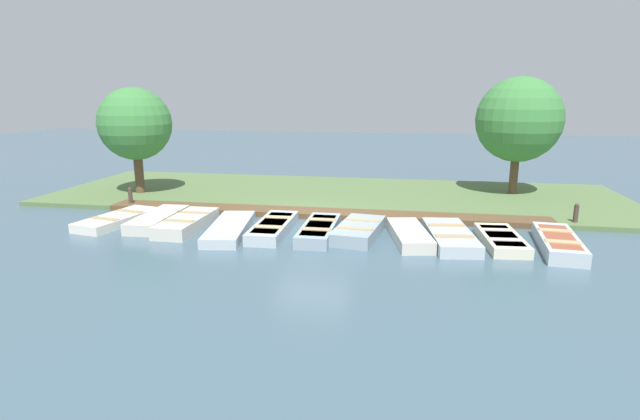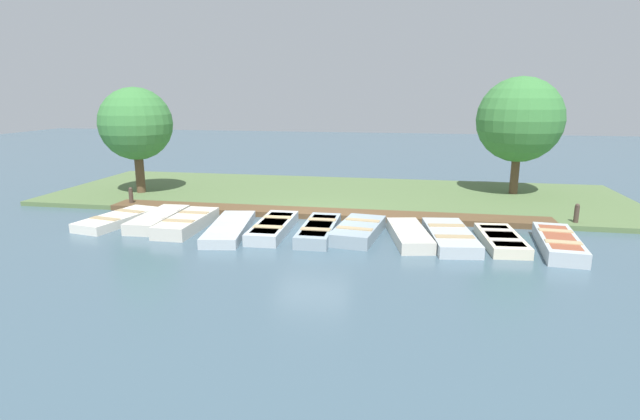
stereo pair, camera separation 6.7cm
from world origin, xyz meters
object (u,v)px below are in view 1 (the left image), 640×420
at_px(rowboat_2, 187,223).
at_px(rowboat_10, 558,243).
at_px(rowboat_0, 118,219).
at_px(mooring_post_near, 130,198).
at_px(rowboat_8, 450,236).
at_px(rowboat_9, 501,239).
at_px(rowboat_5, 319,230).
at_px(rowboat_7, 409,235).
at_px(mooring_post_far, 576,215).
at_px(rowboat_3, 230,228).
at_px(rowboat_4, 273,227).
at_px(park_tree_far_left, 135,124).
at_px(rowboat_1, 158,219).
at_px(park_tree_left, 519,120).
at_px(rowboat_6, 359,230).

bearing_deg(rowboat_2, rowboat_10, 88.91).
xyz_separation_m(rowboat_0, mooring_post_near, (-2.27, -0.83, 0.25)).
distance_m(rowboat_8, rowboat_9, 1.47).
height_order(rowboat_5, rowboat_7, rowboat_5).
bearing_deg(mooring_post_near, mooring_post_far, 90.00).
xyz_separation_m(rowboat_3, mooring_post_near, (-2.70, -5.01, 0.25)).
height_order(rowboat_5, rowboat_9, rowboat_5).
height_order(rowboat_4, mooring_post_near, mooring_post_near).
bearing_deg(rowboat_9, park_tree_far_left, -112.48).
xyz_separation_m(rowboat_1, park_tree_far_left, (-4.27, -3.05, 2.88)).
distance_m(rowboat_1, rowboat_10, 12.62).
xyz_separation_m(mooring_post_far, park_tree_left, (-4.73, -1.12, 2.86)).
height_order(rowboat_0, rowboat_9, rowboat_9).
height_order(rowboat_8, rowboat_9, rowboat_8).
xyz_separation_m(rowboat_10, park_tree_left, (-7.43, 0.12, 3.06)).
bearing_deg(rowboat_7, rowboat_2, -101.60).
relative_size(rowboat_7, mooring_post_far, 3.71).
xyz_separation_m(rowboat_4, rowboat_6, (-0.05, 2.74, 0.02)).
height_order(rowboat_3, rowboat_6, rowboat_6).
relative_size(rowboat_0, rowboat_3, 0.86).
bearing_deg(rowboat_3, rowboat_6, 85.88).
height_order(rowboat_4, park_tree_left, park_tree_left).
height_order(mooring_post_near, park_tree_left, park_tree_left).
bearing_deg(rowboat_9, mooring_post_near, -104.97).
distance_m(rowboat_7, mooring_post_near, 10.97).
xyz_separation_m(rowboat_0, rowboat_1, (-0.12, 1.43, 0.04)).
relative_size(rowboat_1, rowboat_3, 0.80).
height_order(rowboat_2, rowboat_10, rowboat_2).
height_order(rowboat_5, mooring_post_far, mooring_post_far).
bearing_deg(rowboat_9, rowboat_1, -96.16).
relative_size(rowboat_10, park_tree_far_left, 0.71).
relative_size(mooring_post_near, mooring_post_far, 1.00).
height_order(rowboat_2, rowboat_9, rowboat_2).
bearing_deg(rowboat_3, rowboat_5, 85.21).
height_order(rowboat_10, mooring_post_far, mooring_post_far).
bearing_deg(mooring_post_far, rowboat_10, -24.63).
xyz_separation_m(rowboat_9, rowboat_10, (0.21, 1.53, 0.05)).
height_order(rowboat_6, rowboat_10, rowboat_10).
relative_size(rowboat_4, rowboat_6, 1.12).
distance_m(rowboat_1, mooring_post_far, 14.01).
xyz_separation_m(rowboat_4, rowboat_10, (0.27, 8.49, 0.02)).
xyz_separation_m(rowboat_2, rowboat_10, (0.22, 11.41, -0.01)).
relative_size(rowboat_4, rowboat_9, 1.15).
xyz_separation_m(rowboat_1, rowboat_4, (0.28, 4.11, -0.01)).
distance_m(rowboat_10, mooring_post_far, 2.98).
relative_size(rowboat_3, park_tree_left, 0.74).
relative_size(rowboat_0, mooring_post_far, 3.93).
bearing_deg(rowboat_4, rowboat_0, -92.73).
height_order(rowboat_1, rowboat_9, rowboat_1).
distance_m(rowboat_4, rowboat_6, 2.74).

